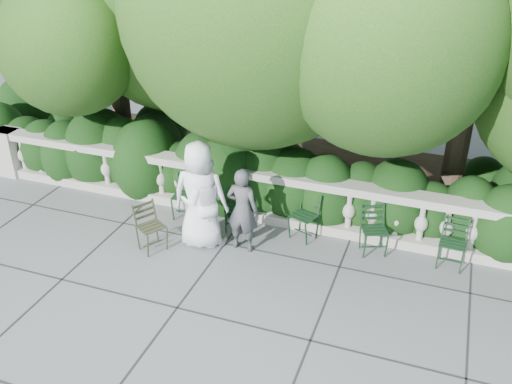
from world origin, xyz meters
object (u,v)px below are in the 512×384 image
(person_businessman, at_px, (200,195))
(person_casual_man, at_px, (204,202))
(chair_c, at_px, (236,233))
(chair_e, at_px, (298,241))
(chair_weathered, at_px, (158,253))
(person_woman_grey, at_px, (243,210))
(chair_f, at_px, (447,271))
(chair_a, at_px, (183,221))
(chair_d, at_px, (374,257))

(person_businessman, distance_m, person_casual_man, 0.16)
(chair_c, relative_size, chair_e, 1.00)
(chair_c, xyz_separation_m, person_casual_man, (-0.39, -0.45, 0.79))
(chair_weathered, bearing_deg, person_woman_grey, -32.59)
(chair_f, relative_size, person_businessman, 0.45)
(chair_c, bearing_deg, chair_e, -14.67)
(chair_c, xyz_separation_m, chair_f, (3.58, 0.08, 0.00))
(chair_weathered, relative_size, person_casual_man, 0.53)
(chair_a, bearing_deg, chair_e, -5.48)
(chair_weathered, bearing_deg, person_businessman, -15.75)
(chair_f, relative_size, person_casual_man, 0.53)
(person_businessman, relative_size, person_casual_man, 1.19)
(chair_d, height_order, person_casual_man, person_casual_man)
(chair_c, height_order, person_casual_man, person_casual_man)
(chair_d, bearing_deg, chair_f, -23.12)
(person_businessman, bearing_deg, chair_f, 178.70)
(chair_e, relative_size, person_casual_man, 0.53)
(chair_e, height_order, person_woman_grey, person_woman_grey)
(chair_d, distance_m, chair_e, 1.32)
(chair_f, bearing_deg, chair_d, -176.08)
(chair_a, relative_size, person_casual_man, 0.53)
(chair_e, relative_size, person_businessman, 0.45)
(chair_d, bearing_deg, person_casual_man, 166.89)
(chair_a, relative_size, chair_weathered, 1.00)
(chair_a, height_order, person_casual_man, person_casual_man)
(chair_d, distance_m, person_businessman, 3.05)
(chair_f, bearing_deg, chair_e, -177.19)
(person_woman_grey, bearing_deg, chair_f, -169.92)
(chair_e, relative_size, person_woman_grey, 0.57)
(chair_a, xyz_separation_m, chair_f, (4.65, 0.03, 0.00))
(chair_c, relative_size, chair_d, 1.00)
(chair_c, height_order, person_woman_grey, person_woman_grey)
(chair_e, distance_m, person_businessman, 1.89)
(person_casual_man, bearing_deg, chair_c, -153.52)
(chair_a, xyz_separation_m, person_casual_man, (0.68, -0.50, 0.79))
(chair_a, relative_size, person_woman_grey, 0.57)
(chair_d, xyz_separation_m, person_businessman, (-2.85, -0.56, 0.94))
(chair_e, bearing_deg, chair_weathered, -131.15)
(chair_e, distance_m, person_casual_man, 1.78)
(chair_d, height_order, person_woman_grey, person_woman_grey)
(chair_e, height_order, chair_f, same)
(chair_d, relative_size, chair_weathered, 1.00)
(chair_c, distance_m, chair_e, 1.11)
(person_casual_man, bearing_deg, person_woman_grey, 162.10)
(chair_weathered, height_order, person_woman_grey, person_woman_grey)
(chair_d, bearing_deg, person_woman_grey, 168.73)
(person_woman_grey, distance_m, person_casual_man, 0.68)
(chair_weathered, bearing_deg, chair_a, 34.52)
(chair_f, bearing_deg, chair_a, -176.21)
(chair_f, distance_m, person_businessman, 4.16)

